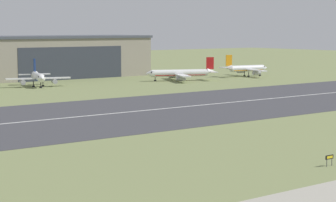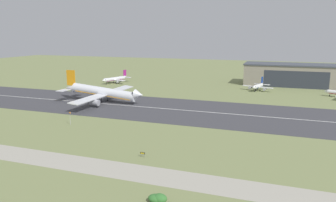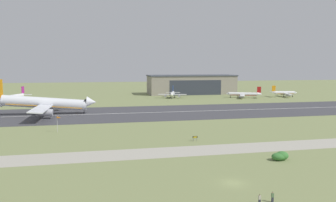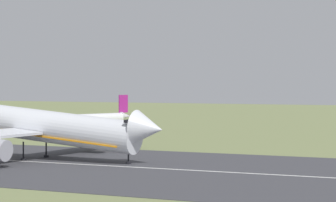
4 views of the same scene
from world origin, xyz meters
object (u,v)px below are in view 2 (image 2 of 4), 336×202
object	(u,v)px
windsock_pole	(70,114)
runway_sign	(143,154)
airplane_landing	(103,92)
shrub_clump	(158,198)
airplane_parked_centre	(115,79)
airplane_parked_east	(258,86)

from	to	relation	value
windsock_pole	runway_sign	bearing A→B (deg)	-27.93
airplane_landing	runway_sign	xyz separation A→B (m)	(52.58, -66.26, -4.19)
shrub_clump	windsock_pole	xyz separation A→B (m)	(-55.37, 45.34, 3.80)
airplane_landing	airplane_parked_centre	bearing A→B (deg)	113.69
shrub_clump	windsock_pole	world-z (taller)	windsock_pole
airplane_landing	airplane_parked_centre	distance (m)	69.71
windsock_pole	airplane_parked_east	bearing A→B (deg)	59.62
airplane_parked_east	shrub_clump	size ratio (longest dim) A/B	4.59
windsock_pole	runway_sign	size ratio (longest dim) A/B	3.58
airplane_parked_centre	windsock_pole	size ratio (longest dim) A/B	4.63
airplane_landing	windsock_pole	size ratio (longest dim) A/B	10.42
airplane_parked_centre	airplane_parked_east	xyz separation A→B (m)	(103.25, 0.86, -0.03)
airplane_parked_centre	windsock_pole	bearing A→B (deg)	-70.02
airplane_parked_centre	shrub_clump	world-z (taller)	airplane_parked_centre
airplane_landing	airplane_parked_centre	world-z (taller)	airplane_landing
shrub_clump	runway_sign	world-z (taller)	shrub_clump
airplane_landing	shrub_clump	world-z (taller)	airplane_landing
airplane_parked_centre	shrub_clump	xyz separation A→B (m)	(94.70, -153.53, -2.01)
airplane_parked_east	windsock_pole	size ratio (longest dim) A/B	3.64
shrub_clump	windsock_pole	size ratio (longest dim) A/B	0.79
windsock_pole	runway_sign	xyz separation A→B (m)	(41.25, -21.87, -3.67)
shrub_clump	windsock_pole	distance (m)	71.67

